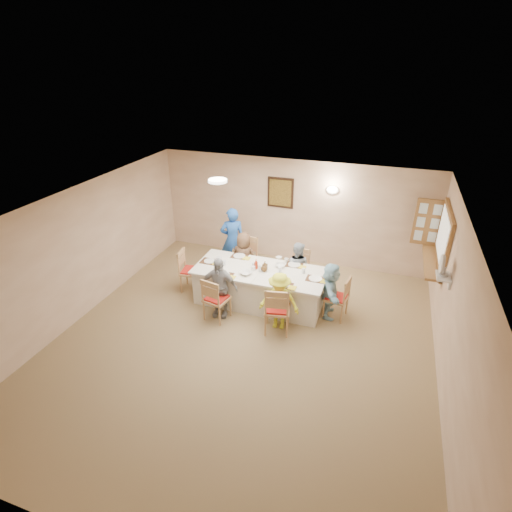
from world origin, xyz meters
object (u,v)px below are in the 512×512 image
(diner_right_end, at_px, (330,290))
(condiment_ketchup, at_px, (256,264))
(serving_hatch, at_px, (444,239))
(diner_front_left, at_px, (219,287))
(diner_front_right, at_px, (279,301))
(chair_left_end, at_px, (191,270))
(chair_front_right, at_px, (277,308))
(chair_front_left, at_px, (217,298))
(diner_back_left, at_px, (244,258))
(desk_fan, at_px, (443,268))
(caregiver, at_px, (233,240))
(diner_back_right, at_px, (297,267))
(dining_table, at_px, (260,286))
(chair_back_left, at_px, (246,260))
(chair_back_right, at_px, (298,270))
(chair_right_end, at_px, (336,297))

(diner_right_end, height_order, condiment_ketchup, diner_right_end)
(serving_hatch, xyz_separation_m, diner_front_left, (-3.92, -1.70, -0.87))
(diner_front_right, bearing_deg, chair_left_end, 158.14)
(diner_right_end, bearing_deg, chair_left_end, 80.78)
(chair_front_right, relative_size, diner_right_end, 0.87)
(chair_front_left, xyz_separation_m, diner_front_left, (0.00, 0.12, 0.16))
(serving_hatch, distance_m, chair_left_end, 5.08)
(diner_back_left, bearing_deg, desk_fan, 165.28)
(diner_back_left, xyz_separation_m, caregiver, (-0.45, 0.47, 0.17))
(diner_back_right, bearing_deg, caregiver, -9.52)
(chair_front_right, distance_m, diner_right_end, 1.15)
(dining_table, height_order, diner_right_end, diner_right_end)
(chair_back_left, height_order, chair_back_right, chair_back_left)
(serving_hatch, xyz_separation_m, desk_fan, (-0.11, -1.35, 0.05))
(desk_fan, xyz_separation_m, chair_back_right, (-2.61, 1.13, -1.10))
(chair_back_right, height_order, condiment_ketchup, condiment_ketchup)
(diner_right_end, distance_m, caregiver, 2.73)
(dining_table, relative_size, caregiver, 1.71)
(serving_hatch, distance_m, diner_right_end, 2.35)
(serving_hatch, xyz_separation_m, dining_table, (-3.32, -1.02, -1.12))
(dining_table, bearing_deg, chair_front_left, -126.87)
(chair_front_left, xyz_separation_m, chair_left_end, (-0.95, 0.80, 0.00))
(chair_back_left, distance_m, diner_back_right, 1.21)
(serving_hatch, distance_m, diner_back_right, 2.89)
(chair_right_end, xyz_separation_m, diner_back_right, (-0.95, 0.68, 0.13))
(chair_back_right, relative_size, condiment_ketchup, 4.22)
(chair_back_left, relative_size, diner_back_right, 0.86)
(diner_front_left, bearing_deg, chair_left_end, 138.80)
(diner_back_left, height_order, diner_back_right, diner_back_left)
(diner_back_right, bearing_deg, diner_front_left, 54.95)
(desk_fan, bearing_deg, diner_right_end, 169.44)
(desk_fan, bearing_deg, chair_back_left, 163.43)
(chair_front_left, distance_m, diner_right_end, 2.18)
(chair_left_end, distance_m, condiment_ketchup, 1.51)
(chair_front_left, height_order, diner_right_end, diner_right_end)
(chair_front_left, height_order, diner_back_left, diner_back_left)
(condiment_ketchup, bearing_deg, dining_table, -15.49)
(chair_back_left, xyz_separation_m, condiment_ketchup, (0.51, -0.77, 0.37))
(diner_front_right, bearing_deg, chair_front_left, -178.60)
(chair_back_right, xyz_separation_m, diner_right_end, (0.82, -0.80, 0.12))
(diner_back_left, relative_size, diner_right_end, 1.05)
(chair_front_right, bearing_deg, chair_left_end, -31.80)
(diner_back_left, bearing_deg, chair_front_left, 90.18)
(chair_back_left, xyz_separation_m, chair_front_right, (1.20, -1.60, 0.00))
(chair_back_right, bearing_deg, chair_left_end, -151.75)
(chair_back_left, relative_size, chair_right_end, 1.10)
(serving_hatch, bearing_deg, chair_back_right, -175.47)
(chair_back_right, distance_m, condiment_ketchup, 1.12)
(diner_front_right, bearing_deg, chair_front_right, -94.31)
(chair_left_end, xyz_separation_m, diner_back_left, (0.95, 0.68, 0.13))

